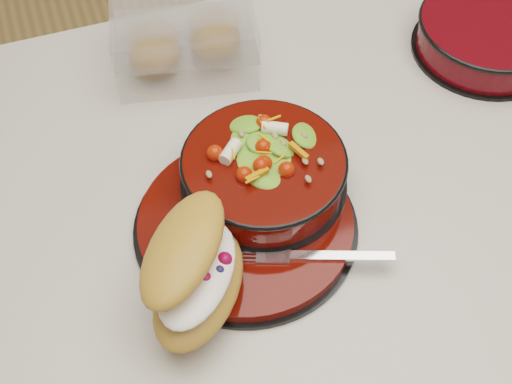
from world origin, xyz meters
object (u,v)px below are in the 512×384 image
object	(u,v)px
dinner_plate	(247,224)
pastry_box	(185,39)
fork	(320,256)
croissant	(196,271)
island_counter	(366,302)
extra_bowl	(489,34)
salad_bowl	(264,168)

from	to	relation	value
dinner_plate	pastry_box	bearing A→B (deg)	87.81
dinner_plate	fork	distance (m)	0.10
croissant	fork	bearing A→B (deg)	-53.52
island_counter	fork	distance (m)	0.52
pastry_box	fork	bearing A→B (deg)	-71.06
island_counter	extra_bowl	distance (m)	0.53
fork	pastry_box	distance (m)	0.39
island_counter	dinner_plate	xyz separation A→B (m)	(-0.25, -0.06, 0.46)
croissant	fork	distance (m)	0.15
dinner_plate	extra_bowl	xyz separation A→B (m)	(0.43, 0.19, 0.02)
island_counter	pastry_box	size ratio (longest dim) A/B	5.66
fork	extra_bowl	bearing A→B (deg)	-34.68
dinner_plate	salad_bowl	bearing A→B (deg)	49.45
croissant	pastry_box	xyz separation A→B (m)	(0.09, 0.38, -0.02)
salad_bowl	extra_bowl	world-z (taller)	salad_bowl
fork	pastry_box	world-z (taller)	pastry_box
croissant	extra_bowl	bearing A→B (deg)	-26.12
salad_bowl	dinner_plate	bearing A→B (deg)	-130.55
island_counter	pastry_box	world-z (taller)	pastry_box
dinner_plate	fork	world-z (taller)	fork
pastry_box	extra_bowl	distance (m)	0.44
croissant	extra_bowl	world-z (taller)	croissant
fork	pastry_box	xyz separation A→B (m)	(-0.05, 0.38, 0.02)
dinner_plate	salad_bowl	xyz separation A→B (m)	(0.04, 0.04, 0.04)
salad_bowl	pastry_box	xyz separation A→B (m)	(-0.02, 0.26, -0.01)
croissant	island_counter	bearing A→B (deg)	-30.24
dinner_plate	pastry_box	world-z (taller)	pastry_box
salad_bowl	croissant	xyz separation A→B (m)	(-0.12, -0.12, 0.01)
dinner_plate	pastry_box	distance (m)	0.31
dinner_plate	extra_bowl	distance (m)	0.47
croissant	fork	size ratio (longest dim) A/B	1.23
dinner_plate	fork	xyz separation A→B (m)	(0.06, -0.08, 0.01)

